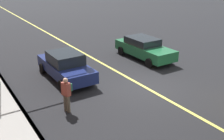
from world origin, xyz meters
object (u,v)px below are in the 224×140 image
at_px(car_green, 144,48).
at_px(car_navy, 65,66).
at_px(pedestrian_with_backpack, 67,92).
at_px(traffic_light_mast, 27,10).

height_order(car_green, car_navy, car_navy).
relative_size(pedestrian_with_backpack, traffic_light_mast, 0.29).
bearing_deg(car_green, car_navy, 93.85).
bearing_deg(pedestrian_with_backpack, traffic_light_mast, 1.51).
bearing_deg(pedestrian_with_backpack, car_green, -62.41).
xyz_separation_m(pedestrian_with_backpack, traffic_light_mast, (4.21, 0.11, 2.91)).
distance_m(car_green, pedestrian_with_backpack, 8.27).
bearing_deg(car_navy, car_green, -86.15).
height_order(car_green, pedestrian_with_backpack, pedestrian_with_backpack).
distance_m(pedestrian_with_backpack, traffic_light_mast, 5.12).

